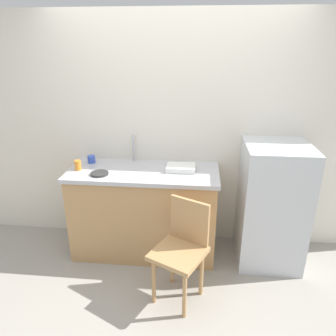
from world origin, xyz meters
TOP-DOWN VIEW (x-y plane):
  - ground_plane at (0.00, 0.00)m, footprint 8.00×8.00m
  - back_wall at (0.00, 1.00)m, footprint 4.80×0.10m
  - cabinet_base at (-0.28, 0.65)m, footprint 1.45×0.60m
  - countertop at (-0.28, 0.65)m, footprint 1.49×0.64m
  - faucet at (-0.42, 0.90)m, footprint 0.02×0.02m
  - refrigerator at (0.99, 0.64)m, footprint 0.61×0.62m
  - chair at (0.15, 0.02)m, footprint 0.54×0.54m
  - dish_tray at (0.09, 0.68)m, footprint 0.28×0.20m
  - hotplate at (-0.67, 0.49)m, footprint 0.17×0.17m
  - cup_orange at (-0.92, 0.59)m, footprint 0.06×0.06m
  - cup_blue at (-0.85, 0.80)m, footprint 0.08×0.08m

SIDE VIEW (x-z plane):
  - ground_plane at x=0.00m, z-range 0.00..0.00m
  - cabinet_base at x=-0.28m, z-range 0.00..0.89m
  - chair at x=0.15m, z-range 0.05..0.94m
  - refrigerator at x=0.99m, z-range 0.00..1.23m
  - countertop at x=-0.28m, z-range 0.89..0.93m
  - hotplate at x=-0.67m, z-range 0.93..0.95m
  - dish_tray at x=0.09m, z-range 0.93..0.98m
  - cup_blue at x=-0.85m, z-range 0.93..1.00m
  - cup_orange at x=-0.92m, z-range 0.93..1.03m
  - faucet at x=-0.42m, z-range 0.93..1.21m
  - back_wall at x=0.00m, z-range 0.00..2.41m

